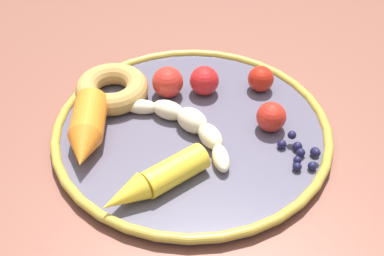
% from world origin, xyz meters
% --- Properties ---
extents(dining_table, '(0.93, 1.00, 0.75)m').
position_xyz_m(dining_table, '(0.00, 0.00, 0.66)').
color(dining_table, brown).
rests_on(dining_table, ground_plane).
extents(plate, '(0.35, 0.35, 0.02)m').
position_xyz_m(plate, '(0.00, -0.00, 0.76)').
color(plate, '#534E60').
rests_on(plate, dining_table).
extents(banana, '(0.16, 0.11, 0.03)m').
position_xyz_m(banana, '(0.01, 0.00, 0.78)').
color(banana, beige).
rests_on(banana, plate).
extents(carrot_orange, '(0.07, 0.12, 0.04)m').
position_xyz_m(carrot_orange, '(0.12, 0.05, 0.78)').
color(carrot_orange, orange).
rests_on(carrot_orange, plate).
extents(carrot_yellow, '(0.11, 0.12, 0.03)m').
position_xyz_m(carrot_yellow, '(0.02, 0.11, 0.78)').
color(carrot_yellow, yellow).
rests_on(carrot_yellow, plate).
extents(donut, '(0.11, 0.11, 0.03)m').
position_xyz_m(donut, '(0.12, -0.04, 0.78)').
color(donut, '#B98A46').
rests_on(donut, plate).
extents(blueberry_pile, '(0.05, 0.05, 0.02)m').
position_xyz_m(blueberry_pile, '(-0.14, 0.02, 0.77)').
color(blueberry_pile, '#191638').
rests_on(blueberry_pile, plate).
extents(tomato_near, '(0.04, 0.04, 0.04)m').
position_xyz_m(tomato_near, '(-0.10, -0.02, 0.78)').
color(tomato_near, red).
rests_on(tomato_near, plate).
extents(tomato_mid, '(0.04, 0.04, 0.04)m').
position_xyz_m(tomato_mid, '(-0.07, -0.10, 0.78)').
color(tomato_mid, red).
rests_on(tomato_mid, plate).
extents(tomato_far, '(0.04, 0.04, 0.04)m').
position_xyz_m(tomato_far, '(0.05, -0.06, 0.78)').
color(tomato_far, red).
rests_on(tomato_far, plate).
extents(tomato_extra, '(0.04, 0.04, 0.04)m').
position_xyz_m(tomato_extra, '(-0.00, -0.08, 0.78)').
color(tomato_extra, red).
rests_on(tomato_extra, plate).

